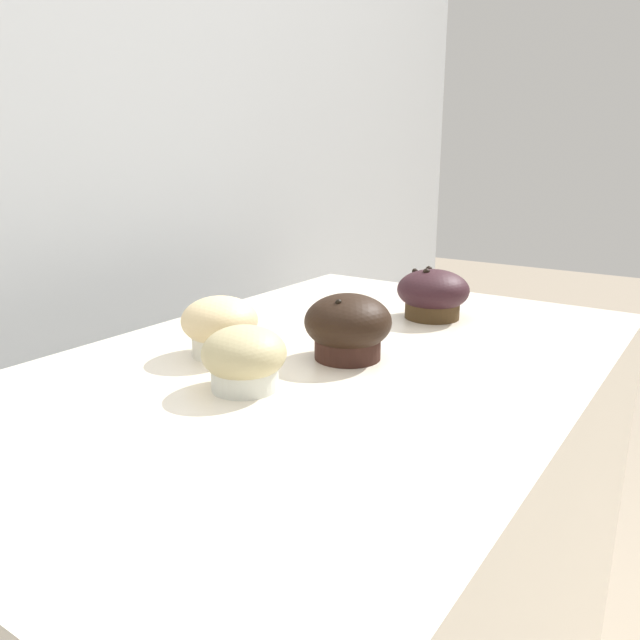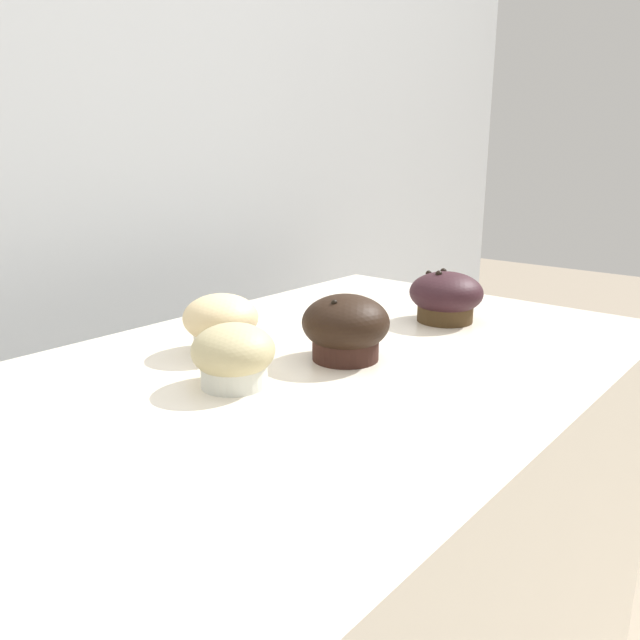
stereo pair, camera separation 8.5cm
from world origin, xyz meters
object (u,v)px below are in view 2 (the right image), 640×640
(muffin_back_left, at_px, (446,297))
(muffin_front_left, at_px, (221,322))
(muffin_front_center, at_px, (234,356))
(muffin_back_right, at_px, (346,328))

(muffin_back_left, relative_size, muffin_front_left, 1.14)
(muffin_front_center, relative_size, muffin_front_left, 0.96)
(muffin_front_center, relative_size, muffin_back_left, 0.84)
(muffin_back_right, bearing_deg, muffin_back_left, -1.54)
(muffin_back_left, distance_m, muffin_front_left, 0.37)
(muffin_back_right, relative_size, muffin_front_left, 1.12)
(muffin_front_center, xyz_separation_m, muffin_front_left, (0.08, 0.11, 0.00))
(muffin_front_center, bearing_deg, muffin_back_right, -14.35)
(muffin_back_left, distance_m, muffin_back_right, 0.25)
(muffin_front_center, height_order, muffin_back_left, muffin_back_left)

